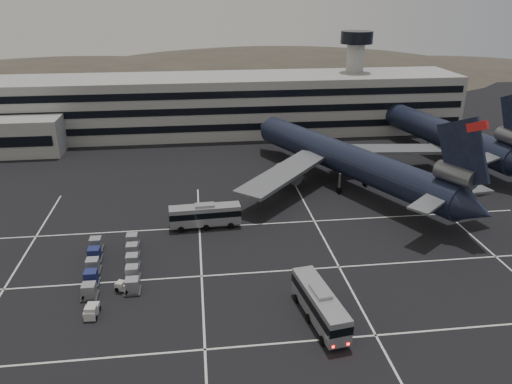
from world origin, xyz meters
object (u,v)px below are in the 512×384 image
(uld_cluster, at_px, (113,263))
(bus_far, at_px, (205,215))
(trijet_main, at_px, (348,160))
(tug_a, at_px, (92,311))
(bus_near, at_px, (320,304))

(uld_cluster, bearing_deg, bus_far, 41.77)
(uld_cluster, bearing_deg, trijet_main, 32.31)
(bus_far, height_order, tug_a, bus_far)
(tug_a, bearing_deg, bus_far, 61.14)
(tug_a, bearing_deg, uld_cluster, 87.94)
(bus_near, relative_size, tug_a, 4.59)
(trijet_main, height_order, uld_cluster, trijet_main)
(bus_near, relative_size, bus_far, 1.05)
(bus_near, distance_m, bus_far, 27.40)
(trijet_main, xyz_separation_m, bus_far, (-26.31, -13.43, -3.17))
(tug_a, bearing_deg, bus_near, -5.15)
(bus_near, bearing_deg, bus_far, 106.74)
(trijet_main, bearing_deg, bus_far, -178.62)
(trijet_main, bearing_deg, uld_cluster, -173.35)
(trijet_main, height_order, tug_a, trijet_main)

